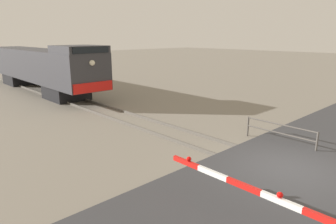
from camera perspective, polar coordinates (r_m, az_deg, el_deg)
name	(u,v)px	position (r m, az deg, el deg)	size (l,w,h in m)	color
ground_plane	(289,173)	(11.49, 22.02, -10.67)	(160.00, 160.00, 0.00)	gray
rail_track_left	(279,177)	(10.86, 20.42, -11.56)	(0.08, 80.00, 0.15)	#59544C
rail_track_right	(298,165)	(12.07, 23.52, -9.21)	(0.08, 80.00, 0.15)	#59544C
road_surface	(289,171)	(11.46, 22.06, -10.31)	(36.00, 5.18, 0.16)	#38383A
locomotive	(40,66)	(28.05, -23.20, 8.05)	(2.97, 18.41, 4.01)	black
guard_railing	(280,131)	(13.95, 20.50, -3.36)	(0.08, 3.23, 0.95)	#4C4742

